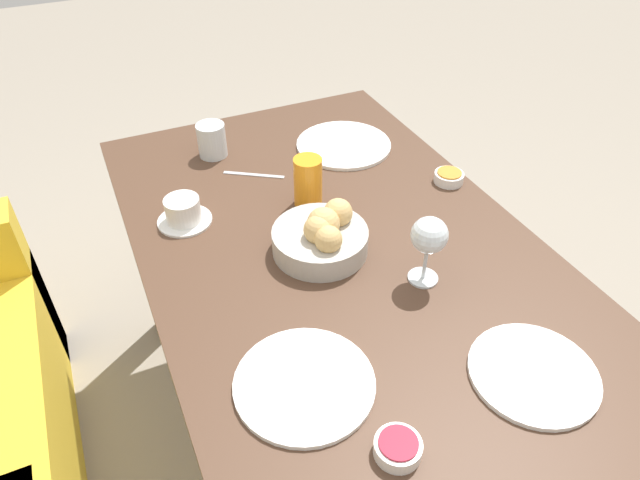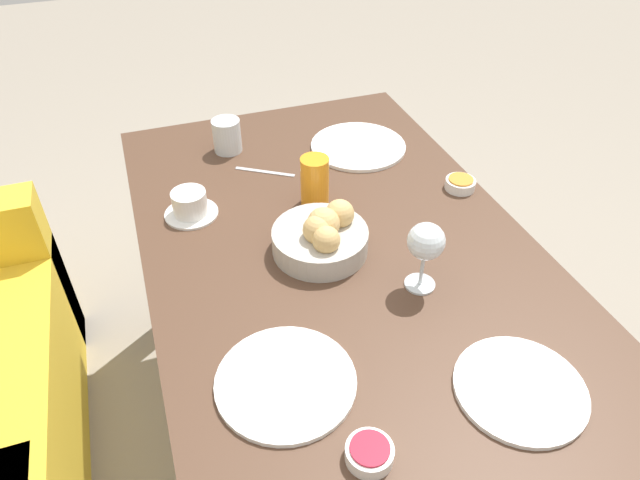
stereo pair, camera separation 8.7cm
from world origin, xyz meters
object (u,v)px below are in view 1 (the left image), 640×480
at_px(bread_basket, 322,236).
at_px(coffee_cup, 183,212).
at_px(plate_near_right, 344,145).
at_px(wine_glass, 429,237).
at_px(water_tumbler, 212,140).
at_px(jam_bowl_berry, 398,448).
at_px(juice_glass, 307,182).
at_px(fork_silver, 254,175).
at_px(jam_bowl_honey, 449,177).
at_px(plate_far_center, 304,384).
at_px(plate_near_left, 533,373).

distance_m(bread_basket, coffee_cup, 0.34).
relative_size(plate_near_right, wine_glass, 1.72).
relative_size(water_tumbler, jam_bowl_berry, 1.22).
relative_size(juice_glass, jam_bowl_berry, 1.66).
bearing_deg(bread_basket, fork_silver, 5.76).
distance_m(plate_near_right, jam_bowl_honey, 0.32).
bearing_deg(plate_far_center, jam_bowl_berry, -155.08).
bearing_deg(plate_far_center, juice_glass, -24.02).
bearing_deg(plate_near_right, plate_near_left, 176.64).
height_order(wine_glass, jam_bowl_honey, wine_glass).
distance_m(wine_glass, fork_silver, 0.57).
distance_m(wine_glass, jam_bowl_honey, 0.40).
bearing_deg(plate_far_center, bread_basket, -29.48).
distance_m(bread_basket, juice_glass, 0.18).
bearing_deg(plate_near_right, fork_silver, 97.53).
distance_m(plate_near_left, jam_bowl_berry, 0.30).
relative_size(plate_near_right, plate_far_center, 1.08).
bearing_deg(fork_silver, jam_bowl_berry, 175.92).
relative_size(plate_far_center, wine_glass, 1.59).
xyz_separation_m(juice_glass, coffee_cup, (0.05, 0.29, -0.03)).
bearing_deg(juice_glass, wine_glass, -161.91).
height_order(plate_near_right, jam_bowl_honey, jam_bowl_honey).
xyz_separation_m(wine_glass, fork_silver, (0.53, 0.19, -0.11)).
xyz_separation_m(plate_near_right, plate_far_center, (-0.71, 0.43, 0.00)).
bearing_deg(plate_near_left, coffee_cup, 32.90).
height_order(plate_far_center, jam_bowl_berry, jam_bowl_berry).
bearing_deg(plate_far_center, fork_silver, -11.99).
xyz_separation_m(water_tumbler, wine_glass, (-0.67, -0.26, 0.07)).
xyz_separation_m(coffee_cup, jam_bowl_honey, (-0.12, -0.67, -0.01)).
relative_size(bread_basket, plate_near_left, 0.93).
xyz_separation_m(water_tumbler, coffee_cup, (-0.27, 0.15, -0.02)).
bearing_deg(plate_near_left, plate_near_right, -3.36).
bearing_deg(water_tumbler, plate_near_left, -162.66).
bearing_deg(jam_bowl_berry, plate_near_right, -21.24).
xyz_separation_m(plate_near_right, jam_bowl_honey, (-0.28, -0.17, 0.01)).
distance_m(water_tumbler, coffee_cup, 0.31).
bearing_deg(coffee_cup, plate_near_right, -72.11).
height_order(plate_near_right, fork_silver, plate_near_right).
bearing_deg(jam_bowl_berry, wine_glass, -37.99).
height_order(plate_near_left, jam_bowl_berry, jam_bowl_berry).
height_order(plate_near_left, jam_bowl_honey, jam_bowl_honey).
bearing_deg(plate_far_center, water_tumbler, -5.27).
bearing_deg(fork_silver, coffee_cup, 119.82).
height_order(bread_basket, coffee_cup, bread_basket).
distance_m(plate_near_left, wine_glass, 0.32).
height_order(coffee_cup, jam_bowl_honey, coffee_cup).
relative_size(plate_near_left, plate_far_center, 0.92).
bearing_deg(juice_glass, jam_bowl_berry, 168.37).
bearing_deg(plate_near_left, jam_bowl_berry, 95.71).
relative_size(water_tumbler, jam_bowl_honey, 1.22).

